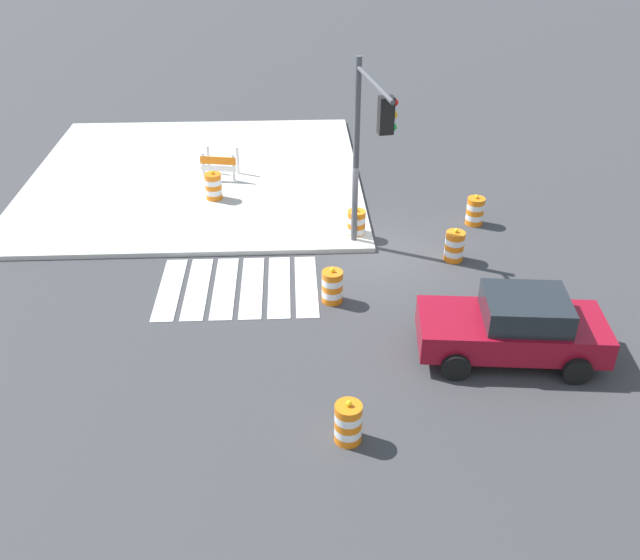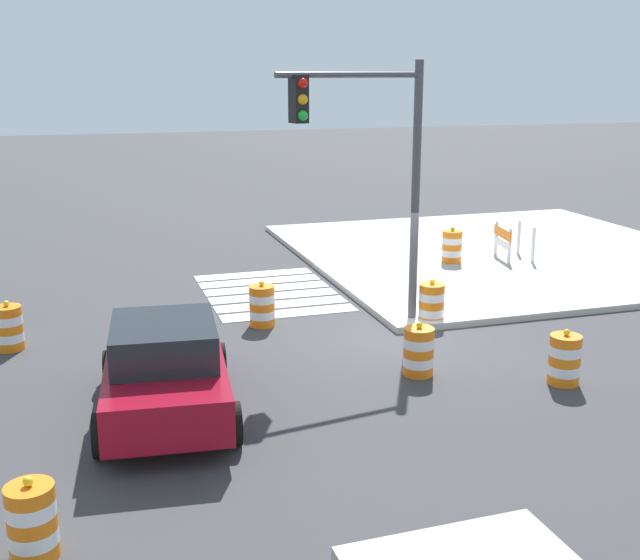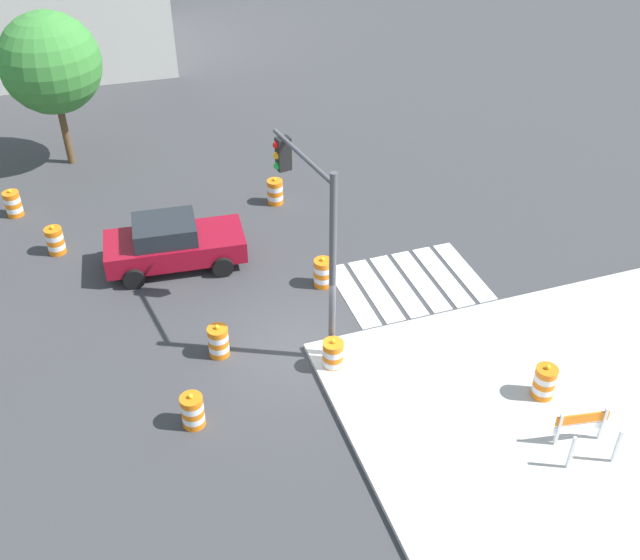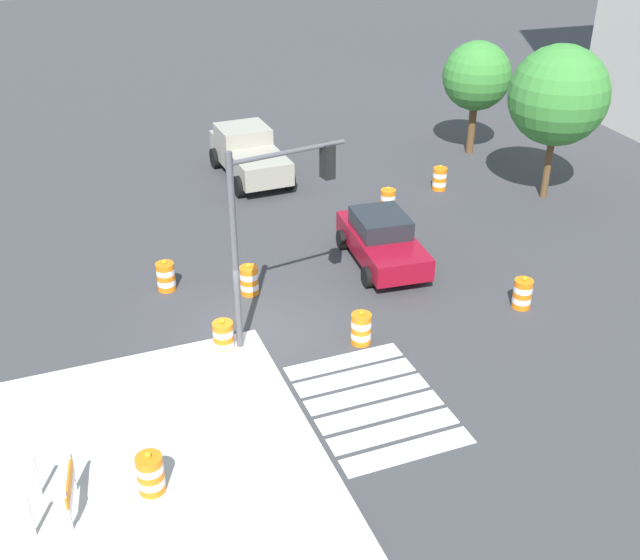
{
  "view_description": "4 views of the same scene",
  "coord_description": "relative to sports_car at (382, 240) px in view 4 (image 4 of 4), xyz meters",
  "views": [
    {
      "loc": [
        2.49,
        18.16,
        10.13
      ],
      "look_at": [
        1.79,
        2.9,
        0.85
      ],
      "focal_mm": 39.04,
      "sensor_mm": 36.0,
      "label": 1
    },
    {
      "loc": [
        -14.74,
        6.3,
        5.4
      ],
      "look_at": [
        -0.44,
        1.85,
        1.46
      ],
      "focal_mm": 44.39,
      "sensor_mm": 36.0,
      "label": 2
    },
    {
      "loc": [
        -4.62,
        -14.88,
        13.86
      ],
      "look_at": [
        1.05,
        1.69,
        0.91
      ],
      "focal_mm": 42.31,
      "sensor_mm": 36.0,
      "label": 3
    },
    {
      "loc": [
        17.48,
        -4.87,
        11.9
      ],
      "look_at": [
        0.21,
        1.87,
        1.47
      ],
      "focal_mm": 43.24,
      "sensor_mm": 36.0,
      "label": 4
    }
  ],
  "objects": [
    {
      "name": "crosswalk_stripes",
      "position": [
        6.63,
        -3.34,
        -0.8
      ],
      "size": [
        4.35,
        3.2,
        0.02
      ],
      "color": "silver",
      "rests_on": "ground"
    },
    {
      "name": "street_tree_streetside_mid",
      "position": [
        -2.63,
        8.23,
        3.18
      ],
      "size": [
        3.67,
        3.67,
        5.84
      ],
      "color": "brown",
      "rests_on": "ground"
    },
    {
      "name": "traffic_barrel_median_near",
      "position": [
        -4.76,
        4.8,
        -0.36
      ],
      "size": [
        0.56,
        0.56,
        1.02
      ],
      "color": "orange",
      "rests_on": "ground"
    },
    {
      "name": "street_tree_streetside_near",
      "position": [
        -8.03,
        8.16,
        2.59
      ],
      "size": [
        2.92,
        2.92,
        4.88
      ],
      "color": "brown",
      "rests_on": "ground"
    },
    {
      "name": "traffic_barrel_crosswalk_end",
      "position": [
        4.08,
        2.65,
        -0.36
      ],
      "size": [
        0.56,
        0.56,
        1.02
      ],
      "color": "orange",
      "rests_on": "ground"
    },
    {
      "name": "traffic_barrel_near_corner",
      "position": [
        4.08,
        -2.55,
        -0.36
      ],
      "size": [
        0.56,
        0.56,
        1.02
      ],
      "color": "orange",
      "rests_on": "ground"
    },
    {
      "name": "traffic_barrel_far_curb",
      "position": [
        3.12,
        -6.16,
        -0.36
      ],
      "size": [
        0.56,
        0.56,
        1.02
      ],
      "color": "orange",
      "rests_on": "ground"
    },
    {
      "name": "construction_barricade",
      "position": [
        7.67,
        -10.69,
        -0.09
      ],
      "size": [
        1.35,
        0.97,
        1.0
      ],
      "color": "silver",
      "rests_on": "sidewalk_corner"
    },
    {
      "name": "traffic_barrel_opposite_curb",
      "position": [
        0.38,
        -4.62,
        -0.36
      ],
      "size": [
        0.56,
        0.56,
        1.02
      ],
      "color": "orange",
      "rests_on": "ground"
    },
    {
      "name": "sidewalk_corner",
      "position": [
        8.63,
        -11.14,
        -0.74
      ],
      "size": [
        12.0,
        12.0,
        0.15
      ],
      "primitive_type": "cube",
      "color": "#BCB7AD",
      "rests_on": "ground"
    },
    {
      "name": "traffic_barrel_lane_center",
      "position": [
        -0.78,
        -6.92,
        -0.36
      ],
      "size": [
        0.56,
        0.56,
        1.02
      ],
      "color": "orange",
      "rests_on": "ground"
    },
    {
      "name": "traffic_light_pole",
      "position": [
        3.04,
        -4.62,
        3.1
      ],
      "size": [
        0.79,
        3.26,
        5.5
      ],
      "color": "#4C4C51",
      "rests_on": "sidewalk_corner"
    },
    {
      "name": "traffic_barrel_on_sidewalk",
      "position": [
        7.74,
        -8.95,
        -0.21
      ],
      "size": [
        0.56,
        0.56,
        1.02
      ],
      "color": "orange",
      "rests_on": "sidewalk_corner"
    },
    {
      "name": "pickup_truck",
      "position": [
        -9.0,
        -1.83,
        0.16
      ],
      "size": [
        5.19,
        2.43,
        1.92
      ],
      "color": "gray",
      "rests_on": "ground"
    },
    {
      "name": "ground_plane",
      "position": [
        2.63,
        -5.14,
        -0.81
      ],
      "size": [
        120.0,
        120.0,
        0.0
      ],
      "primitive_type": "plane",
      "color": "#38383A"
    },
    {
      "name": "sports_car",
      "position": [
        0.0,
        0.0,
        0.0
      ],
      "size": [
        4.46,
        2.46,
        1.63
      ],
      "color": "maroon",
      "rests_on": "ground"
    },
    {
      "name": "traffic_barrel_median_far",
      "position": [
        -3.51,
        1.92,
        -0.36
      ],
      "size": [
        0.56,
        0.56,
        1.02
      ],
      "color": "orange",
      "rests_on": "ground"
    }
  ]
}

